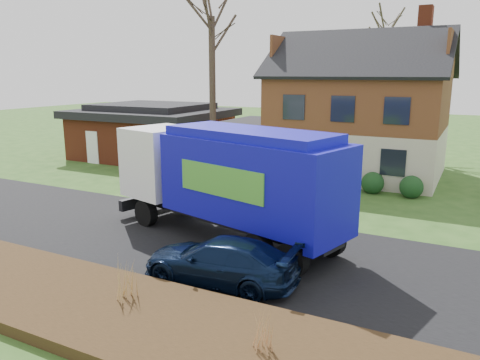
% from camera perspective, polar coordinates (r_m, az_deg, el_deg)
% --- Properties ---
extents(ground, '(120.00, 120.00, 0.00)m').
position_cam_1_polar(ground, '(16.42, -4.64, -7.64)').
color(ground, '#284B19').
rests_on(ground, ground).
extents(road, '(80.00, 7.00, 0.02)m').
position_cam_1_polar(road, '(16.42, -4.64, -7.60)').
color(road, black).
rests_on(road, ground).
extents(mulch_verge, '(80.00, 3.50, 0.30)m').
position_cam_1_polar(mulch_verge, '(12.57, -17.85, -14.25)').
color(mulch_verge, black).
rests_on(mulch_verge, ground).
extents(main_house, '(12.95, 8.95, 9.26)m').
position_cam_1_polar(main_house, '(27.81, 13.38, 9.03)').
color(main_house, beige).
rests_on(main_house, ground).
extents(ranch_house, '(9.80, 8.20, 3.70)m').
position_cam_1_polar(ranch_house, '(33.17, -10.59, 5.89)').
color(ranch_house, maroon).
rests_on(ranch_house, ground).
extents(garbage_truck, '(9.61, 4.80, 3.98)m').
position_cam_1_polar(garbage_truck, '(16.08, -1.43, 0.49)').
color(garbage_truck, black).
rests_on(garbage_truck, ground).
extents(silver_sedan, '(4.90, 1.77, 1.61)m').
position_cam_1_polar(silver_sedan, '(20.72, 1.52, -0.90)').
color(silver_sedan, '#ABAFB3').
rests_on(silver_sedan, ground).
extents(navy_wagon, '(4.55, 2.06, 1.29)m').
position_cam_1_polar(navy_wagon, '(13.24, -2.44, -9.80)').
color(navy_wagon, black).
rests_on(navy_wagon, ground).
extents(tree_back, '(3.77, 3.77, 11.95)m').
position_cam_1_polar(tree_back, '(36.81, 17.56, 18.92)').
color(tree_back, '#403726').
rests_on(tree_back, ground).
extents(grass_clump_mid, '(0.38, 0.31, 1.06)m').
position_cam_1_polar(grass_clump_mid, '(12.04, -13.50, -11.62)').
color(grass_clump_mid, tan).
rests_on(grass_clump_mid, mulch_verge).
extents(grass_clump_east, '(0.38, 0.31, 0.95)m').
position_cam_1_polar(grass_clump_east, '(9.75, 2.87, -17.85)').
color(grass_clump_east, tan).
rests_on(grass_clump_east, mulch_verge).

